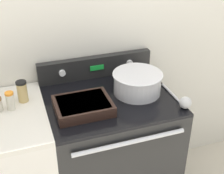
# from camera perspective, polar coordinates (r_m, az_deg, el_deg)

# --- Properties ---
(kitchen_wall) EXTENTS (8.00, 0.05, 2.50)m
(kitchen_wall) POSITION_cam_1_polar(r_m,az_deg,el_deg) (1.99, -3.73, 11.59)
(kitchen_wall) COLOR silver
(kitchen_wall) RESTS_ON ground_plane
(stove_range) EXTENTS (0.75, 0.65, 0.90)m
(stove_range) POSITION_cam_1_polar(r_m,az_deg,el_deg) (2.11, -0.38, -12.47)
(stove_range) COLOR black
(stove_range) RESTS_ON ground_plane
(control_panel) EXTENTS (0.75, 0.07, 0.14)m
(control_panel) POSITION_cam_1_polar(r_m,az_deg,el_deg) (2.04, -3.01, 3.73)
(control_panel) COLOR black
(control_panel) RESTS_ON stove_range
(mixing_bowl) EXTENTS (0.30, 0.30, 0.13)m
(mixing_bowl) POSITION_cam_1_polar(r_m,az_deg,el_deg) (1.86, 4.66, 0.98)
(mixing_bowl) COLOR silver
(mixing_bowl) RESTS_ON stove_range
(casserole_dish) EXTENTS (0.31, 0.24, 0.06)m
(casserole_dish) POSITION_cam_1_polar(r_m,az_deg,el_deg) (1.71, -5.31, -3.37)
(casserole_dish) COLOR black
(casserole_dish) RESTS_ON stove_range
(ladle) EXTENTS (0.07, 0.31, 0.07)m
(ladle) POSITION_cam_1_polar(r_m,az_deg,el_deg) (1.79, 12.95, -2.61)
(ladle) COLOR #B7B7B7
(ladle) RESTS_ON stove_range
(spice_jar_black_cap) EXTENTS (0.06, 0.06, 0.13)m
(spice_jar_black_cap) POSITION_cam_1_polar(r_m,az_deg,el_deg) (1.82, -16.09, -0.77)
(spice_jar_black_cap) COLOR tan
(spice_jar_black_cap) RESTS_ON side_counter
(spice_jar_orange_cap) EXTENTS (0.05, 0.05, 0.11)m
(spice_jar_orange_cap) POSITION_cam_1_polar(r_m,az_deg,el_deg) (1.77, -18.09, -2.43)
(spice_jar_orange_cap) COLOR beige
(spice_jar_orange_cap) RESTS_ON side_counter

